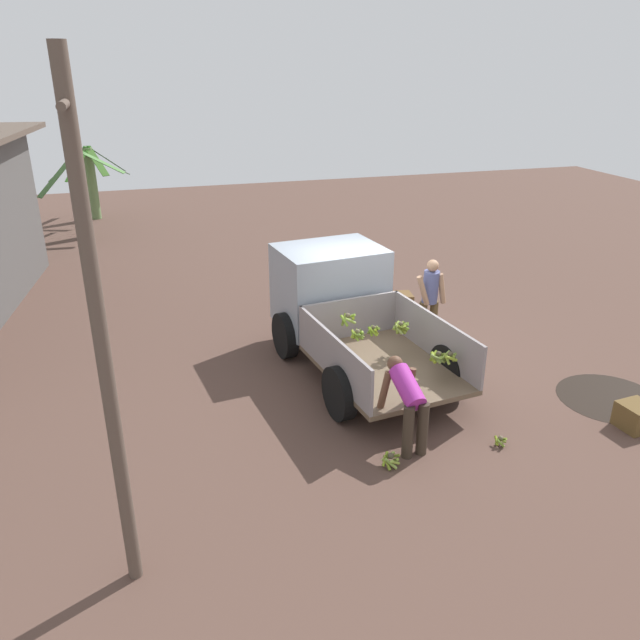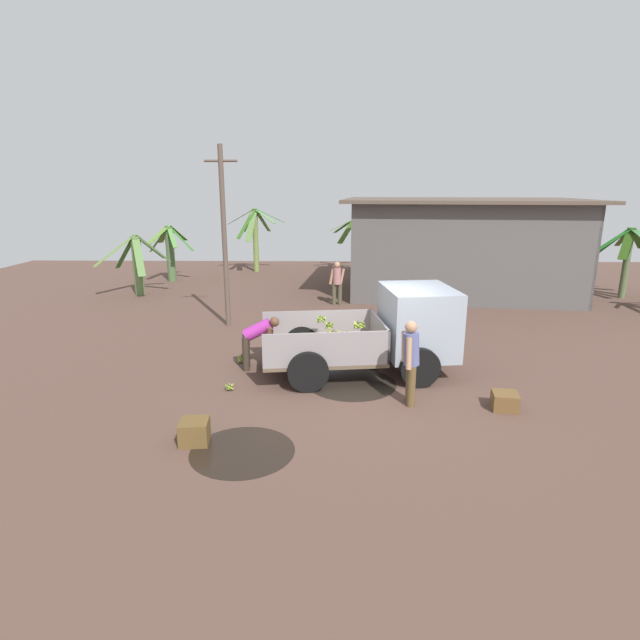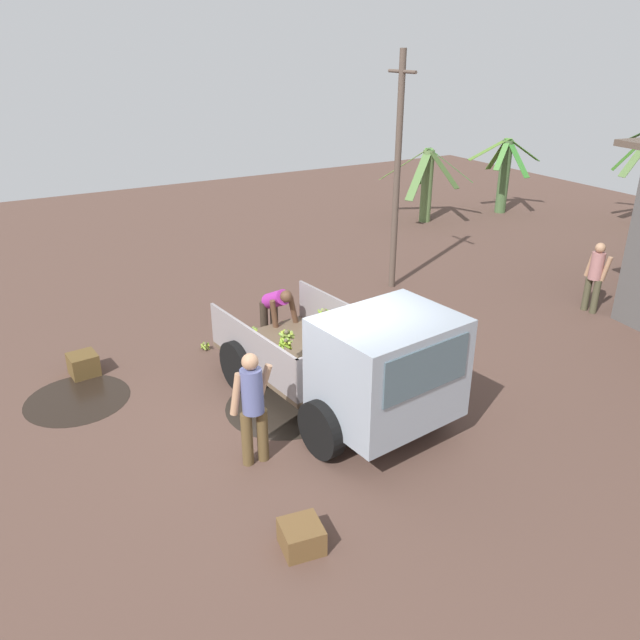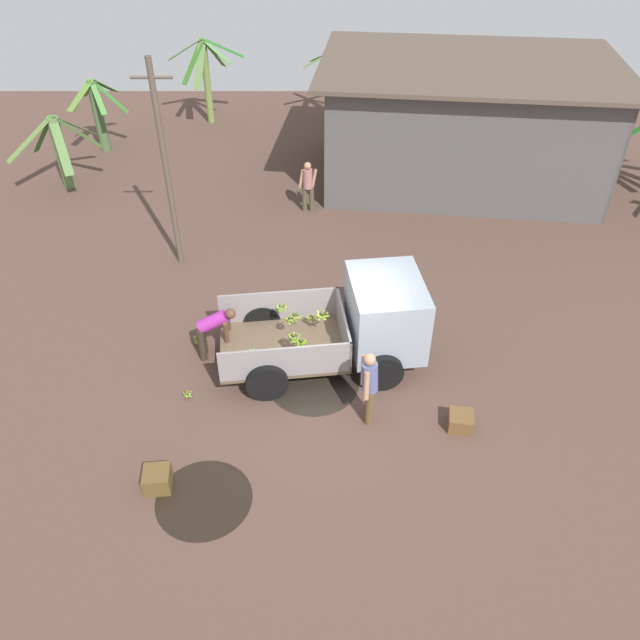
# 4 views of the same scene
# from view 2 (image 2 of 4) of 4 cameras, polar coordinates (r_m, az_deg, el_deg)

# --- Properties ---
(ground) EXTENTS (36.00, 36.00, 0.00)m
(ground) POSITION_cam_2_polar(r_m,az_deg,el_deg) (10.94, 6.40, -6.80)
(ground) COLOR brown
(mud_patch_0) EXTENTS (1.89, 1.89, 0.01)m
(mud_patch_0) POSITION_cam_2_polar(r_m,az_deg,el_deg) (10.68, 3.64, -7.27)
(mud_patch_0) COLOR #29231D
(mud_patch_0) RESTS_ON ground
(mud_patch_1) EXTENTS (1.66, 1.66, 0.01)m
(mud_patch_1) POSITION_cam_2_polar(r_m,az_deg,el_deg) (8.22, -8.84, -14.59)
(mud_patch_1) COLOR black
(mud_patch_1) RESTS_ON ground
(cargo_truck) EXTENTS (4.38, 2.56, 1.91)m
(cargo_truck) POSITION_cam_2_polar(r_m,az_deg,el_deg) (11.24, 9.07, -0.87)
(cargo_truck) COLOR brown
(cargo_truck) RESTS_ON ground
(warehouse_shed) EXTENTS (9.60, 7.20, 3.62)m
(warehouse_shed) POSITION_cam_2_polar(r_m,az_deg,el_deg) (20.38, 17.25, 10.17)
(warehouse_shed) COLOR #555251
(warehouse_shed) RESTS_ON ground
(utility_pole) EXTENTS (0.93, 0.14, 5.20)m
(utility_pole) POSITION_cam_2_polar(r_m,az_deg,el_deg) (14.86, -10.89, 9.46)
(utility_pole) COLOR brown
(utility_pole) RESTS_ON ground
(banana_palm_0) EXTENTS (2.63, 2.54, 2.31)m
(banana_palm_0) POSITION_cam_2_polar(r_m,az_deg,el_deg) (20.43, -20.14, 6.04)
(banana_palm_0) COLOR #5E7C46
(banana_palm_0) RESTS_ON ground
(banana_palm_1) EXTENTS (2.78, 2.21, 3.07)m
(banana_palm_1) POSITION_cam_2_polar(r_m,az_deg,el_deg) (24.84, -7.38, 9.49)
(banana_palm_1) COLOR olive
(banana_palm_1) RESTS_ON ground
(banana_palm_2) EXTENTS (2.61, 2.72, 2.62)m
(banana_palm_2) POSITION_cam_2_polar(r_m,az_deg,el_deg) (21.79, 31.80, 6.16)
(banana_palm_2) COLOR #53643D
(banana_palm_2) RESTS_ON ground
(banana_palm_3) EXTENTS (2.34, 2.87, 2.57)m
(banana_palm_3) POSITION_cam_2_polar(r_m,az_deg,el_deg) (25.09, 3.93, 8.93)
(banana_palm_3) COLOR #748455
(banana_palm_3) RESTS_ON ground
(banana_palm_4) EXTENTS (2.00, 2.33, 2.45)m
(banana_palm_4) POSITION_cam_2_polar(r_m,az_deg,el_deg) (23.09, -16.74, 7.45)
(banana_palm_4) COLOR #48663A
(banana_palm_4) RESTS_ON ground
(person_foreground_visitor) EXTENTS (0.34, 0.65, 1.65)m
(person_foreground_visitor) POSITION_cam_2_polar(r_m,az_deg,el_deg) (9.55, 10.30, -4.38)
(person_foreground_visitor) COLOR brown
(person_foreground_visitor) RESTS_ON ground
(person_worker_loading) EXTENTS (0.86, 0.60, 1.22)m
(person_worker_loading) POSITION_cam_2_polar(r_m,az_deg,el_deg) (11.37, -7.23, -1.99)
(person_worker_loading) COLOR #362B21
(person_worker_loading) RESTS_ON ground
(person_bystander_near_shed) EXTENTS (0.57, 0.30, 1.53)m
(person_bystander_near_shed) POSITION_cam_2_polar(r_m,az_deg,el_deg) (17.61, 1.95, 4.47)
(person_bystander_near_shed) COLOR #494630
(person_bystander_near_shed) RESTS_ON ground
(banana_bunch_on_ground_0) EXTENTS (0.19, 0.19, 0.16)m
(banana_bunch_on_ground_0) POSITION_cam_2_polar(r_m,az_deg,el_deg) (10.46, -10.31, -7.46)
(banana_bunch_on_ground_0) COLOR brown
(banana_bunch_on_ground_0) RESTS_ON ground
(banana_bunch_on_ground_1) EXTENTS (0.27, 0.28, 0.22)m
(banana_bunch_on_ground_1) POSITION_cam_2_polar(r_m,az_deg,el_deg) (12.00, -8.86, -4.27)
(banana_bunch_on_ground_1) COLOR #4A4330
(banana_bunch_on_ground_1) RESTS_ON ground
(wooden_crate_0) EXTENTS (0.50, 0.50, 0.38)m
(wooden_crate_0) POSITION_cam_2_polar(r_m,az_deg,el_deg) (8.54, -14.16, -12.27)
(wooden_crate_0) COLOR brown
(wooden_crate_0) RESTS_ON ground
(wooden_crate_1) EXTENTS (0.52, 0.52, 0.32)m
(wooden_crate_1) POSITION_cam_2_polar(r_m,az_deg,el_deg) (10.07, 20.37, -8.68)
(wooden_crate_1) COLOR brown
(wooden_crate_1) RESTS_ON ground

